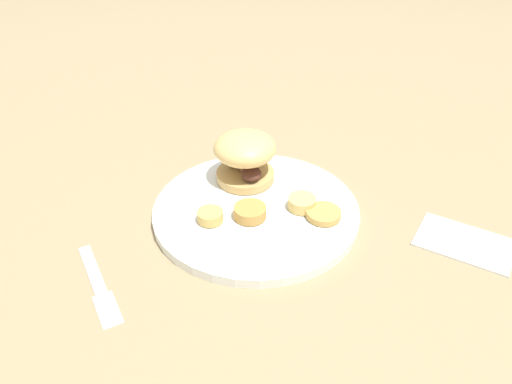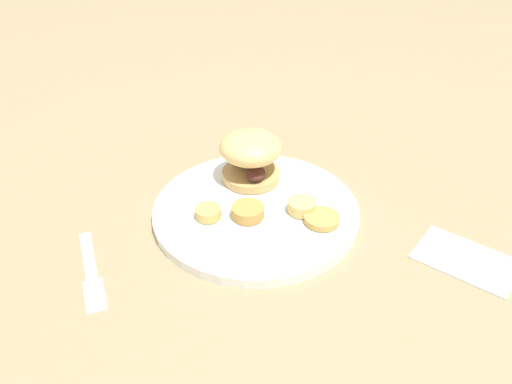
% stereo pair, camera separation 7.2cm
% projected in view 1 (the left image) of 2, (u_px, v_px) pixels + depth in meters
% --- Properties ---
extents(ground_plane, '(4.00, 4.00, 0.00)m').
position_uv_depth(ground_plane, '(256.00, 215.00, 0.74)').
color(ground_plane, '#937F5B').
extents(dinner_plate, '(0.30, 0.30, 0.02)m').
position_uv_depth(dinner_plate, '(256.00, 210.00, 0.73)').
color(dinner_plate, white).
rests_on(dinner_plate, ground_plane).
extents(sandwich, '(0.10, 0.10, 0.08)m').
position_uv_depth(sandwich, '(245.00, 155.00, 0.77)').
color(sandwich, tan).
rests_on(sandwich, dinner_plate).
extents(potato_round_0, '(0.05, 0.05, 0.02)m').
position_uv_depth(potato_round_0, '(250.00, 212.00, 0.71)').
color(potato_round_0, '#BC8942').
rests_on(potato_round_0, dinner_plate).
extents(potato_round_1, '(0.05, 0.05, 0.01)m').
position_uv_depth(potato_round_1, '(324.00, 214.00, 0.71)').
color(potato_round_1, tan).
rests_on(potato_round_1, dinner_plate).
extents(potato_round_2, '(0.04, 0.04, 0.01)m').
position_uv_depth(potato_round_2, '(210.00, 216.00, 0.70)').
color(potato_round_2, tan).
rests_on(potato_round_2, dinner_plate).
extents(potato_round_3, '(0.04, 0.04, 0.02)m').
position_uv_depth(potato_round_3, '(302.00, 203.00, 0.72)').
color(potato_round_3, '#DBB766').
rests_on(potato_round_3, dinner_plate).
extents(fork, '(0.15, 0.09, 0.00)m').
position_uv_depth(fork, '(98.00, 284.00, 0.62)').
color(fork, silver).
rests_on(fork, ground_plane).
extents(napkin, '(0.14, 0.15, 0.01)m').
position_uv_depth(napkin, '(465.00, 242.00, 0.68)').
color(napkin, white).
rests_on(napkin, ground_plane).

